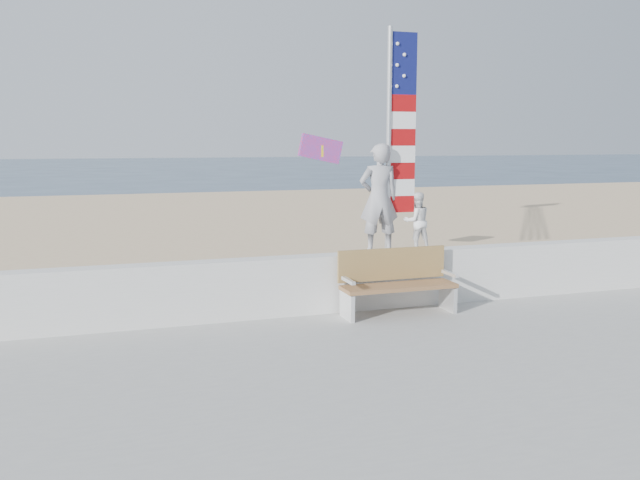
% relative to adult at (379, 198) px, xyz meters
% --- Properties ---
extents(ground, '(220.00, 220.00, 0.00)m').
position_rel_adult_xyz_m(ground, '(-1.25, -2.00, -1.94)').
color(ground, '#2C4259').
rests_on(ground, ground).
extents(sand, '(90.00, 40.00, 0.08)m').
position_rel_adult_xyz_m(sand, '(-1.25, 7.00, -1.90)').
color(sand, '#D1B38B').
rests_on(sand, ground).
extents(seawall, '(30.00, 0.35, 0.90)m').
position_rel_adult_xyz_m(seawall, '(-1.25, 0.00, -1.31)').
color(seawall, silver).
rests_on(seawall, boardwalk).
extents(adult, '(0.68, 0.49, 1.72)m').
position_rel_adult_xyz_m(adult, '(0.00, 0.00, 0.00)').
color(adult, '#949499').
rests_on(adult, seawall).
extents(child, '(0.47, 0.37, 0.94)m').
position_rel_adult_xyz_m(child, '(0.67, 0.00, -0.39)').
color(child, white).
rests_on(child, seawall).
extents(bench, '(1.80, 0.57, 1.00)m').
position_rel_adult_xyz_m(bench, '(0.12, -0.45, -1.25)').
color(bench, '#946840').
rests_on(bench, boardwalk).
extents(flag, '(0.50, 0.08, 3.50)m').
position_rel_adult_xyz_m(flag, '(0.28, -0.00, 1.05)').
color(flag, silver).
rests_on(flag, seawall).
extents(parafoil_kite, '(0.97, 0.36, 0.65)m').
position_rel_adult_xyz_m(parafoil_kite, '(0.32, 3.83, 0.73)').
color(parafoil_kite, red).
rests_on(parafoil_kite, ground).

